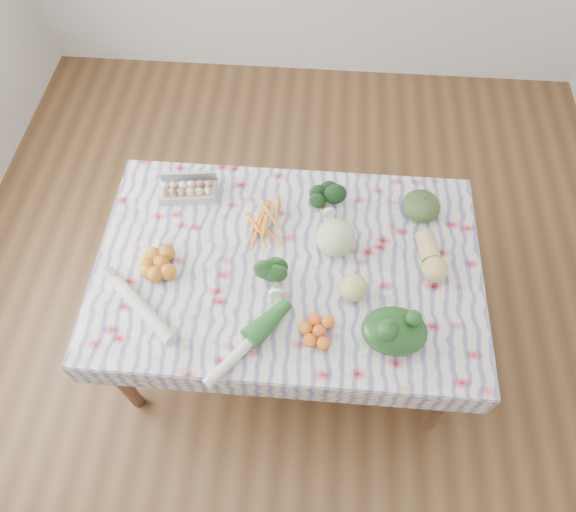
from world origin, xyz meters
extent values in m
plane|color=#56371D|center=(0.00, 0.00, 0.00)|extent=(4.50, 4.50, 0.00)
cube|color=brown|center=(0.00, 0.00, 0.73)|extent=(1.60, 1.00, 0.04)
cylinder|color=brown|center=(-0.74, -0.44, 0.35)|extent=(0.06, 0.06, 0.71)
cylinder|color=brown|center=(0.74, -0.44, 0.35)|extent=(0.06, 0.06, 0.71)
cylinder|color=brown|center=(-0.74, 0.44, 0.35)|extent=(0.06, 0.06, 0.71)
cylinder|color=brown|center=(0.74, 0.44, 0.35)|extent=(0.06, 0.06, 0.71)
cube|color=silver|center=(0.00, 0.00, 0.76)|extent=(1.66, 1.06, 0.01)
cube|color=#B4B4AF|center=(-0.49, 0.32, 0.80)|extent=(0.27, 0.14, 0.07)
cube|color=orange|center=(-0.12, 0.17, 0.78)|extent=(0.23, 0.21, 0.04)
ellipsoid|color=#133313|center=(0.15, 0.30, 0.83)|extent=(0.18, 0.17, 0.13)
ellipsoid|color=#3D5727|center=(0.58, 0.31, 0.82)|extent=(0.22, 0.22, 0.11)
sphere|color=#B8D68F|center=(0.20, 0.09, 0.85)|extent=(0.21, 0.21, 0.17)
ellipsoid|color=#D8B769|center=(0.60, 0.05, 0.82)|extent=(0.15, 0.25, 0.11)
cube|color=orange|center=(-0.53, -0.06, 0.80)|extent=(0.28, 0.28, 0.07)
ellipsoid|color=#204E1D|center=(-0.04, -0.12, 0.82)|extent=(0.17, 0.17, 0.11)
cube|color=orange|center=(0.15, -0.32, 0.79)|extent=(0.21, 0.21, 0.06)
sphere|color=#C7C86E|center=(0.28, -0.13, 0.82)|extent=(0.12, 0.12, 0.12)
ellipsoid|color=#163815|center=(0.44, -0.31, 0.82)|extent=(0.31, 0.27, 0.11)
cylinder|color=beige|center=(-0.56, -0.28, 0.79)|extent=(0.33, 0.30, 0.06)
cylinder|color=silver|center=(-0.13, -0.39, 0.79)|extent=(0.31, 0.37, 0.05)
camera|label=1|loc=(0.09, -1.13, 2.65)|focal=32.00mm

